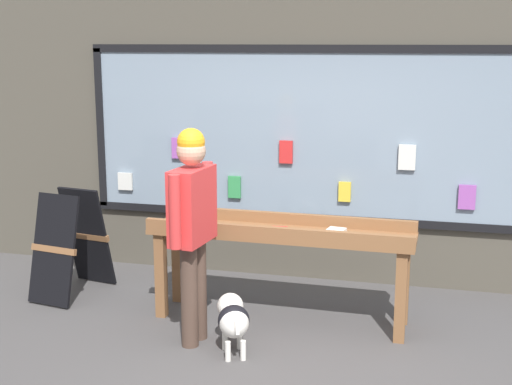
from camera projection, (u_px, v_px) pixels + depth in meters
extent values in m
plane|color=#474444|center=(249.00, 375.00, 5.31)|extent=(40.00, 40.00, 0.00)
cube|color=#4C473D|center=(309.00, 104.00, 7.20)|extent=(8.27, 0.20, 3.63)
cube|color=gray|center=(318.00, 135.00, 7.12)|extent=(4.73, 0.03, 1.70)
cube|color=black|center=(320.00, 49.00, 6.94)|extent=(4.81, 0.06, 0.08)
cube|color=black|center=(316.00, 218.00, 7.29)|extent=(4.81, 0.06, 0.08)
cube|color=black|center=(101.00, 128.00, 7.68)|extent=(0.08, 0.06, 1.70)
cube|color=silver|center=(125.00, 181.00, 7.70)|extent=(0.16, 0.03, 0.19)
cube|color=#994CA5|center=(179.00, 148.00, 7.47)|extent=(0.15, 0.03, 0.22)
cube|color=#338C4C|center=(235.00, 187.00, 7.40)|extent=(0.13, 0.03, 0.23)
cube|color=red|center=(286.00, 152.00, 7.19)|extent=(0.14, 0.03, 0.23)
cube|color=yellow|center=(345.00, 192.00, 7.12)|extent=(0.12, 0.03, 0.20)
cube|color=silver|center=(407.00, 157.00, 6.90)|extent=(0.16, 0.03, 0.25)
cube|color=#994CA5|center=(467.00, 197.00, 6.84)|extent=(0.16, 0.03, 0.24)
cube|color=brown|center=(161.00, 275.00, 6.36)|extent=(0.09, 0.09, 0.78)
cube|color=brown|center=(401.00, 297.00, 5.82)|extent=(0.09, 0.09, 0.78)
cube|color=brown|center=(178.00, 262.00, 6.75)|extent=(0.09, 0.09, 0.78)
cube|color=brown|center=(404.00, 281.00, 6.20)|extent=(0.09, 0.09, 0.78)
cube|color=brown|center=(281.00, 233.00, 6.20)|extent=(2.32, 0.61, 0.04)
cube|color=brown|center=(274.00, 234.00, 5.94)|extent=(2.31, 0.10, 0.12)
cube|color=brown|center=(288.00, 220.00, 6.42)|extent=(2.31, 0.10, 0.12)
cube|color=silver|center=(169.00, 224.00, 6.38)|extent=(0.15, 0.20, 0.03)
cube|color=silver|center=(222.00, 227.00, 6.28)|extent=(0.16, 0.20, 0.02)
cube|color=red|center=(278.00, 231.00, 6.13)|extent=(0.16, 0.24, 0.03)
cube|color=silver|center=(335.00, 232.00, 6.11)|extent=(0.18, 0.24, 0.03)
cube|color=#2659B2|center=(400.00, 242.00, 5.79)|extent=(0.20, 0.24, 0.03)
cylinder|color=#4C382D|center=(189.00, 296.00, 5.73)|extent=(0.14, 0.14, 0.85)
cylinder|color=#4C382D|center=(198.00, 289.00, 5.89)|extent=(0.14, 0.14, 0.85)
cube|color=red|center=(192.00, 205.00, 5.66)|extent=(0.27, 0.50, 0.61)
cylinder|color=red|center=(175.00, 212.00, 5.38)|extent=(0.09, 0.09, 0.58)
cylinder|color=red|center=(208.00, 196.00, 5.93)|extent=(0.09, 0.09, 0.58)
sphere|color=tan|center=(191.00, 151.00, 5.56)|extent=(0.23, 0.23, 0.23)
sphere|color=orange|center=(191.00, 142.00, 5.55)|extent=(0.22, 0.22, 0.22)
ellipsoid|color=white|center=(234.00, 322.00, 5.59)|extent=(0.36, 0.41, 0.24)
ellipsoid|color=black|center=(234.00, 320.00, 5.59)|extent=(0.31, 0.29, 0.25)
sphere|color=white|center=(230.00, 306.00, 5.79)|extent=(0.21, 0.21, 0.21)
cylinder|color=white|center=(237.00, 327.00, 5.39)|extent=(0.06, 0.10, 0.12)
cylinder|color=white|center=(240.00, 339.00, 5.74)|extent=(0.04, 0.04, 0.16)
cylinder|color=white|center=(225.00, 340.00, 5.72)|extent=(0.04, 0.04, 0.16)
cylinder|color=white|center=(243.00, 350.00, 5.54)|extent=(0.04, 0.04, 0.16)
cylinder|color=white|center=(228.00, 351.00, 5.52)|extent=(0.04, 0.04, 0.16)
cube|color=black|center=(54.00, 249.00, 6.68)|extent=(0.50, 0.35, 1.02)
cube|color=brown|center=(54.00, 249.00, 6.68)|extent=(0.50, 0.14, 0.07)
cube|color=black|center=(87.00, 236.00, 7.13)|extent=(0.50, 0.35, 1.02)
cube|color=brown|center=(87.00, 236.00, 7.13)|extent=(0.50, 0.14, 0.07)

